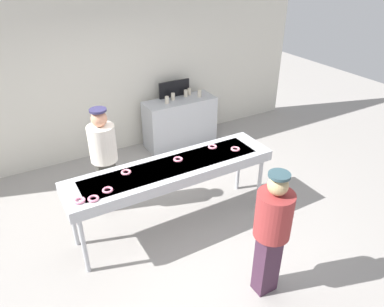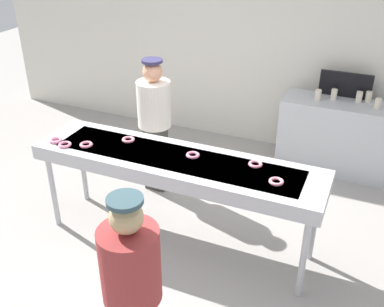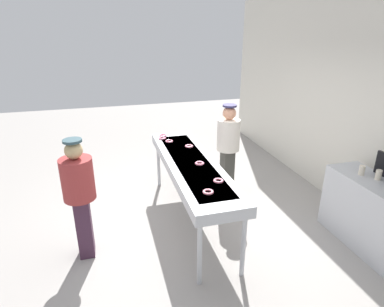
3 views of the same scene
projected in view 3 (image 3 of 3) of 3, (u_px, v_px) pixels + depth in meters
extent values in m
plane|color=#9E9993|center=(191.00, 220.00, 4.90)|extent=(16.00, 16.00, 0.00)
cube|color=silver|center=(351.00, 102.00, 4.92)|extent=(8.00, 0.12, 3.32)
cube|color=#B7BABF|center=(191.00, 166.00, 4.57)|extent=(2.76, 0.68, 0.14)
cube|color=slate|center=(191.00, 164.00, 4.56)|extent=(2.34, 0.47, 0.08)
cylinder|color=#B7BABF|center=(159.00, 164.00, 5.83)|extent=(0.06, 0.06, 0.82)
cylinder|color=#B7BABF|center=(200.00, 254.00, 3.54)|extent=(0.06, 0.06, 0.82)
cylinder|color=#B7BABF|center=(186.00, 161.00, 5.96)|extent=(0.06, 0.06, 0.82)
cylinder|color=#B7BABF|center=(243.00, 246.00, 3.67)|extent=(0.06, 0.06, 0.82)
torus|color=pink|center=(162.00, 138.00, 5.46)|extent=(0.17, 0.17, 0.03)
torus|color=pink|center=(200.00, 163.00, 4.44)|extent=(0.17, 0.17, 0.03)
torus|color=pink|center=(169.00, 141.00, 5.31)|extent=(0.14, 0.14, 0.03)
torus|color=pink|center=(163.00, 135.00, 5.59)|extent=(0.16, 0.16, 0.03)
torus|color=pink|center=(208.00, 192.00, 3.67)|extent=(0.18, 0.18, 0.03)
torus|color=pink|center=(189.00, 146.00, 5.08)|extent=(0.18, 0.18, 0.03)
torus|color=pink|center=(218.00, 181.00, 3.94)|extent=(0.18, 0.18, 0.03)
cube|color=#3D3C36|center=(227.00, 172.00, 5.53)|extent=(0.24, 0.18, 0.82)
cylinder|color=silver|center=(228.00, 135.00, 5.28)|extent=(0.37, 0.37, 0.52)
sphere|color=tan|center=(229.00, 113.00, 5.15)|extent=(0.21, 0.21, 0.21)
cylinder|color=#302D54|center=(230.00, 106.00, 5.10)|extent=(0.23, 0.23, 0.03)
cube|color=#3F2438|center=(84.00, 227.00, 4.03)|extent=(0.24, 0.18, 0.81)
cylinder|color=#993333|center=(78.00, 179.00, 3.79)|extent=(0.38, 0.38, 0.51)
sphere|color=tan|center=(74.00, 150.00, 3.66)|extent=(0.20, 0.20, 0.20)
cylinder|color=#314B54|center=(72.00, 141.00, 3.61)|extent=(0.21, 0.21, 0.03)
cube|color=#B7BABF|center=(372.00, 216.00, 4.16)|extent=(1.37, 0.52, 0.92)
cylinder|color=beige|center=(362.00, 170.00, 4.21)|extent=(0.07, 0.07, 0.13)
cylinder|color=beige|center=(378.00, 175.00, 4.08)|extent=(0.07, 0.07, 0.13)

